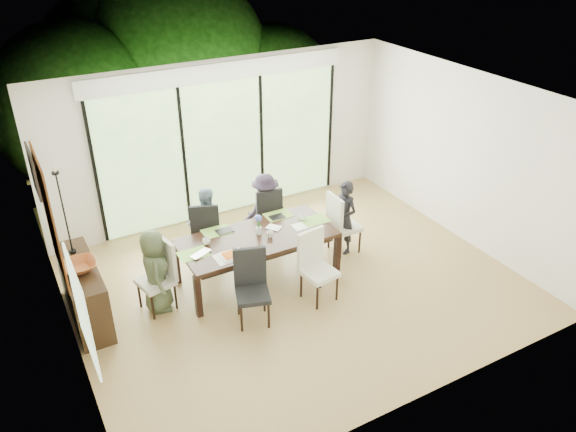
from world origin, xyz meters
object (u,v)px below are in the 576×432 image
laptop (203,255)px  cup_c (303,217)px  person_right_end (344,218)px  cup_b (270,234)px  person_left_end (156,271)px  vase (259,231)px  sideboard (84,292)px  chair_left_end (155,277)px  table_top (257,238)px  person_far_right (265,209)px  chair_near_left (253,289)px  chair_far_right (265,213)px  person_far_left (206,224)px  chair_near_right (320,268)px  bowl (79,266)px  chair_far_left (206,229)px  chair_right_end (345,222)px  cup_a (207,241)px

laptop → cup_c: (1.65, 0.20, 0.03)m
person_right_end → cup_b: person_right_end is taller
laptop → person_left_end: bearing=147.0°
vase → sideboard: bearing=175.0°
chair_left_end → sideboard: (-0.87, 0.26, -0.10)m
table_top → laptop: bearing=-173.3°
table_top → laptop: size_ratio=7.27×
person_far_right → table_top: bearing=53.8°
chair_near_left → person_right_end: person_right_end is taller
table_top → person_far_right: size_ratio=1.86×
person_right_end → cup_b: (-1.33, -0.10, 0.14)m
chair_far_right → person_far_left: person_far_left is taller
sideboard → person_far_right: bearing=11.0°
table_top → chair_far_right: size_ratio=2.18×
cup_b → person_far_left: bearing=122.8°
chair_near_left → sideboard: size_ratio=0.70×
vase → chair_near_left: bearing=-120.9°
chair_far_right → person_left_end: bearing=28.8°
chair_near_right → person_far_right: 1.70m
person_far_left → cup_b: (0.60, -0.93, 0.14)m
sideboard → bowl: 0.47m
person_right_end → person_far_left: bearing=-126.1°
chair_far_left → person_right_end: size_ratio=0.85×
chair_far_left → chair_near_left: size_ratio=1.00×
laptop → chair_far_right: bearing=10.1°
chair_far_left → chair_near_left: bearing=110.0°
chair_right_end → sideboard: (-3.87, 0.26, -0.10)m
chair_right_end → vase: chair_right_end is taller
chair_near_right → table_top: bearing=111.9°
sideboard → cup_b: bearing=-8.2°
table_top → vase: (0.05, 0.05, 0.08)m
person_far_right → cup_b: size_ratio=12.90×
chair_far_left → chair_left_end: bearing=60.7°
chair_far_left → person_left_end: size_ratio=0.85×
chair_near_right → person_left_end: (-1.98, 0.87, 0.09)m
laptop → bowl: 1.55m
vase → person_far_right: bearing=57.3°
chair_far_right → chair_right_end: bearing=144.2°
chair_near_left → person_left_end: (-0.98, 0.87, 0.09)m
person_far_right → cup_a: person_far_right is taller
table_top → chair_near_left: bearing=-119.9°
laptop → person_right_end: bearing=-21.6°
chair_right_end → cup_b: size_ratio=11.00×
table_top → cup_a: 0.72m
chair_far_right → chair_near_left: size_ratio=1.00×
chair_far_left → laptop: (-0.40, -0.95, 0.19)m
person_left_end → cup_a: size_ratio=10.40×
chair_right_end → person_far_right: size_ratio=0.85×
person_far_left → cup_b: person_far_left is taller
table_top → cup_c: 0.81m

